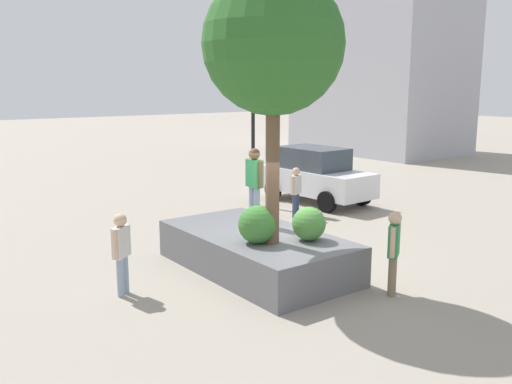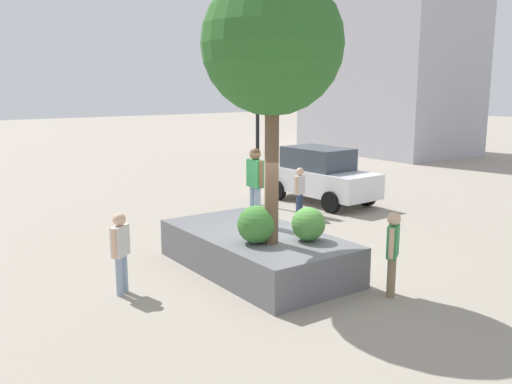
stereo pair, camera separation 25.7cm
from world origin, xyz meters
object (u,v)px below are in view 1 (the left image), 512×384
plaza_tree (273,45)px  traffic_light_median (253,112)px  police_car (316,175)px  bystander_watching (121,248)px  skateboard (254,222)px  planter_ledge (256,251)px  pedestrian_crossing (394,247)px  passerby_with_bag (296,189)px  skateboarder (254,179)px

plaza_tree → traffic_light_median: size_ratio=1.15×
police_car → traffic_light_median: bearing=-115.6°
bystander_watching → police_car: bearing=115.5°
plaza_tree → skateboard: plaza_tree is taller
planter_ledge → police_car: size_ratio=1.09×
police_car → pedestrian_crossing: bearing=-32.5°
plaza_tree → skateboard: size_ratio=6.61×
plaza_tree → passerby_with_bag: plaza_tree is taller
skateboarder → police_car: skateboarder is taller
pedestrian_crossing → bystander_watching: bearing=-126.2°
plaza_tree → pedestrian_crossing: size_ratio=3.21×
pedestrian_crossing → skateboarder: bearing=-166.3°
plaza_tree → pedestrian_crossing: bearing=36.8°
traffic_light_median → bystander_watching: (5.16, -6.86, -2.19)m
planter_ledge → skateboard: bearing=146.3°
plaza_tree → skateboarder: (-1.45, 0.61, -2.85)m
plaza_tree → police_car: (-5.36, 6.09, -3.77)m
police_car → bystander_watching: police_car is taller
skateboard → bystander_watching: bystander_watching is taller
skateboard → police_car: 6.73m
skateboarder → pedestrian_crossing: skateboarder is taller
plaza_tree → traffic_light_median: bearing=146.9°
traffic_light_median → bystander_watching: bearing=-53.0°
skateboarder → pedestrian_crossing: 3.59m
police_car → passerby_with_bag: size_ratio=2.69×
skateboarder → traffic_light_median: bearing=144.3°
planter_ledge → bystander_watching: size_ratio=2.80×
plaza_tree → passerby_with_bag: size_ratio=3.43×
police_car → pedestrian_crossing: size_ratio=2.52×
skateboard → skateboarder: 0.99m
skateboarder → pedestrian_crossing: (3.37, 0.82, -0.93)m
skateboarder → passerby_with_bag: skateboarder is taller
police_car → traffic_light_median: size_ratio=0.90×
police_car → skateboarder: bearing=-54.4°
police_car → traffic_light_median: (-0.95, -1.98, 2.16)m
skateboard → passerby_with_bag: size_ratio=0.52×
skateboard → police_car: police_car is taller
skateboard → passerby_with_bag: passerby_with_bag is taller
police_car → bystander_watching: (4.22, -8.83, -0.03)m
police_car → bystander_watching: 9.79m
bystander_watching → skateboarder: bearing=95.1°
skateboarder → traffic_light_median: (-4.86, 3.49, 1.24)m
traffic_light_median → pedestrian_crossing: traffic_light_median is taller
skateboard → bystander_watching: 3.38m
pedestrian_crossing → passerby_with_bag: (-5.98, 2.65, -0.06)m
skateboarder → passerby_with_bag: bearing=126.9°
planter_ledge → pedestrian_crossing: pedestrian_crossing is taller
plaza_tree → bystander_watching: (-1.14, -2.75, -3.80)m
plaza_tree → police_car: bearing=131.4°
skateboard → pedestrian_crossing: pedestrian_crossing is taller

